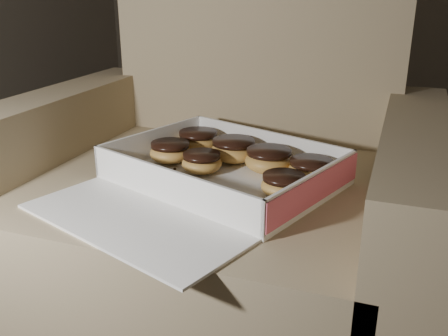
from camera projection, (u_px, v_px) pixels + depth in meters
name	position (u px, v px, depth m)	size (l,w,h in m)	color
armchair	(221.00, 216.00, 1.12)	(0.89, 0.75, 0.93)	#8B7B58
bakery_box	(211.00, 182.00, 0.95)	(0.54, 0.59, 0.07)	white
donut_a	(198.00, 140.00, 1.13)	(0.09, 0.09, 0.05)	gold
donut_b	(311.00, 170.00, 0.96)	(0.09, 0.09, 0.04)	gold
donut_c	(170.00, 151.00, 1.06)	(0.09, 0.09, 0.04)	gold
donut_d	(202.00, 162.00, 1.00)	(0.08, 0.08, 0.04)	gold
donut_e	(234.00, 150.00, 1.06)	(0.10, 0.10, 0.05)	gold
donut_f	(284.00, 185.00, 0.89)	(0.08, 0.08, 0.04)	gold
donut_g	(269.00, 160.00, 1.00)	(0.10, 0.10, 0.05)	gold
crumb_a	(175.00, 169.00, 1.02)	(0.01, 0.01, 0.00)	black
crumb_b	(151.00, 171.00, 1.01)	(0.01, 0.01, 0.00)	black
crumb_c	(264.00, 226.00, 0.78)	(0.01, 0.01, 0.00)	black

